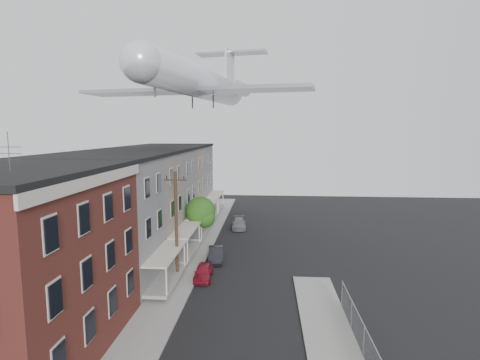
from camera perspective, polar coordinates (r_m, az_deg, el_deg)
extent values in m
cube|color=gray|center=(37.91, -7.17, -11.28)|extent=(3.00, 62.00, 0.12)
cube|color=gray|center=(37.66, -4.97, -11.37)|extent=(0.15, 62.00, 0.14)
cube|color=#3D1413|center=(23.90, -31.86, -11.15)|extent=(10.00, 12.00, 10.00)
cube|color=black|center=(22.89, -32.73, 1.22)|extent=(10.30, 12.30, 0.30)
cube|color=beige|center=(20.30, -21.10, -0.02)|extent=(0.16, 12.20, 0.60)
cylinder|color=#515156|center=(20.03, -31.76, 3.45)|extent=(0.04, 0.04, 2.00)
cube|color=#5E5E5C|center=(31.73, -21.72, -6.17)|extent=(10.00, 7.00, 10.00)
cube|color=black|center=(30.99, -22.17, 3.14)|extent=(10.25, 7.00, 0.30)
cube|color=gray|center=(31.03, -11.13, -14.71)|extent=(1.80, 6.40, 0.25)
cube|color=beige|center=(30.28, -11.23, -10.85)|extent=(1.90, 6.50, 0.15)
cube|color=#6C6356|center=(38.00, -17.12, -3.80)|extent=(10.00, 7.00, 10.00)
cube|color=black|center=(37.38, -17.42, 3.97)|extent=(10.25, 7.00, 0.30)
cube|color=gray|center=(37.41, -8.26, -10.77)|extent=(1.80, 6.40, 0.25)
cube|color=beige|center=(36.79, -8.32, -7.51)|extent=(1.90, 6.50, 0.15)
cube|color=#5E5E5C|center=(44.48, -13.86, -2.10)|extent=(10.00, 7.00, 10.00)
cube|color=black|center=(43.95, -14.06, 4.54)|extent=(10.25, 7.00, 0.30)
cube|color=gray|center=(43.98, -6.28, -7.97)|extent=(1.80, 6.40, 0.25)
cube|color=beige|center=(43.45, -6.32, -5.17)|extent=(1.90, 6.50, 0.15)
cube|color=#6C6356|center=(51.10, -11.44, -0.83)|extent=(10.00, 7.00, 10.00)
cube|color=black|center=(50.64, -11.59, 4.95)|extent=(10.25, 7.00, 0.30)
cube|color=gray|center=(50.67, -4.84, -5.90)|extent=(1.80, 6.40, 0.25)
cube|color=beige|center=(50.21, -4.86, -3.45)|extent=(1.90, 6.50, 0.15)
cube|color=#5E5E5C|center=(57.81, -9.58, 0.15)|extent=(10.00, 7.00, 10.00)
cube|color=black|center=(57.40, -9.69, 5.26)|extent=(10.25, 7.00, 0.30)
cube|color=gray|center=(57.43, -3.74, -4.31)|extent=(1.80, 6.40, 0.25)
cube|color=beige|center=(57.03, -3.76, -2.15)|extent=(1.90, 6.50, 0.15)
cylinder|color=gray|center=(22.83, 18.36, -22.37)|extent=(0.06, 0.06, 1.90)
cylinder|color=gray|center=(25.40, 16.63, -19.09)|extent=(0.06, 0.06, 1.90)
cylinder|color=gray|center=(28.06, 15.27, -16.41)|extent=(0.06, 0.06, 1.90)
cube|color=gray|center=(19.89, 20.77, -24.28)|extent=(0.04, 18.00, 0.04)
cylinder|color=black|center=(31.06, -9.68, -6.98)|extent=(0.26, 0.26, 9.00)
cube|color=black|center=(30.35, -9.83, -0.02)|extent=(1.80, 0.12, 0.12)
cylinder|color=black|center=(30.50, -11.12, 0.37)|extent=(0.08, 0.08, 0.25)
cylinder|color=black|center=(30.16, -8.55, 0.35)|extent=(0.08, 0.08, 0.25)
cylinder|color=black|center=(41.32, -5.96, -8.04)|extent=(0.24, 0.24, 2.40)
sphere|color=#1C4813|center=(40.75, -6.01, -4.78)|extent=(3.20, 3.20, 3.20)
sphere|color=#1C4813|center=(40.50, -5.37, -5.66)|extent=(2.24, 2.24, 2.24)
imported|color=maroon|center=(32.07, -5.60, -13.78)|extent=(1.57, 3.56, 1.19)
imported|color=black|center=(36.17, -3.71, -11.20)|extent=(1.82, 4.00, 1.27)
imported|color=slate|center=(47.69, -0.18, -6.63)|extent=(2.07, 4.40, 1.24)
cylinder|color=silver|center=(41.12, -6.24, 14.55)|extent=(7.56, 24.38, 3.23)
sphere|color=silver|center=(30.24, -14.80, 16.99)|extent=(3.23, 3.23, 3.23)
cone|color=silver|center=(52.54, -1.41, 13.00)|extent=(3.72, 3.56, 3.23)
cube|color=#939399|center=(39.61, -7.01, 13.34)|extent=(24.57, 8.55, 0.35)
cylinder|color=#939399|center=(49.97, -5.31, 13.50)|extent=(2.32, 4.26, 1.61)
cylinder|color=#939399|center=(48.55, 0.23, 13.71)|extent=(2.32, 4.26, 1.61)
cube|color=silver|center=(52.42, -1.58, 16.13)|extent=(0.94, 3.81, 5.65)
cube|color=#939399|center=(53.83, -1.27, 18.73)|extent=(9.90, 4.32, 0.25)
cylinder|color=#515156|center=(31.75, -12.86, 13.26)|extent=(0.16, 0.16, 1.21)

